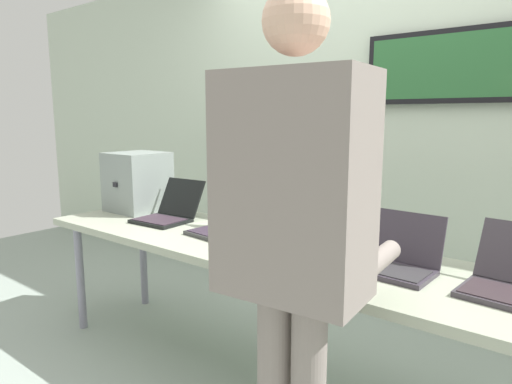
# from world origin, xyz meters

# --- Properties ---
(ground) EXTENTS (8.00, 8.00, 0.04)m
(ground) POSITION_xyz_m (0.00, 0.00, -0.02)
(ground) COLOR #98A59C
(back_wall) EXTENTS (8.00, 0.11, 2.54)m
(back_wall) POSITION_xyz_m (0.01, 1.13, 1.28)
(back_wall) COLOR beige
(back_wall) RESTS_ON ground
(workbench) EXTENTS (2.73, 0.70, 0.74)m
(workbench) POSITION_xyz_m (0.00, 0.00, 0.69)
(workbench) COLOR #A6AD96
(workbench) RESTS_ON ground
(equipment_box) EXTENTS (0.35, 0.35, 0.39)m
(equipment_box) POSITION_xyz_m (-1.14, 0.14, 0.93)
(equipment_box) COLOR gray
(equipment_box) RESTS_ON workbench
(laptop_station_0) EXTENTS (0.33, 0.38, 0.24)m
(laptop_station_0) POSITION_xyz_m (-0.75, 0.06, 0.79)
(laptop_station_0) COLOR black
(laptop_station_0) RESTS_ON workbench
(laptop_station_1) EXTENTS (0.35, 0.33, 0.27)m
(laptop_station_1) POSITION_xyz_m (-0.26, 0.06, 0.80)
(laptop_station_1) COLOR #383838
(laptop_station_1) RESTS_ON workbench
(laptop_station_2) EXTENTS (0.38, 0.40, 0.24)m
(laptop_station_2) POSITION_xyz_m (0.20, 0.06, 0.79)
(laptop_station_2) COLOR #25242B
(laptop_station_2) RESTS_ON workbench
(laptop_station_3) EXTENTS (0.36, 0.29, 0.23)m
(laptop_station_3) POSITION_xyz_m (0.67, 0.04, 0.79)
(laptop_station_3) COLOR #3A333F
(laptop_station_3) RESTS_ON workbench
(person) EXTENTS (0.47, 0.61, 1.72)m
(person) POSITION_xyz_m (0.61, -0.62, 1.05)
(person) COLOR gray
(person) RESTS_ON ground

